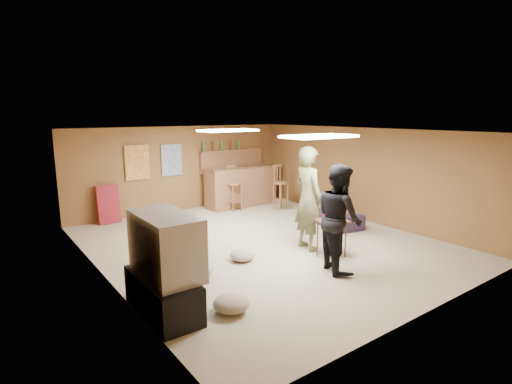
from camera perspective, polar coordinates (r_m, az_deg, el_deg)
ground at (r=7.98m, az=0.85°, el=-7.29°), size 7.00×7.00×0.00m
ceiling at (r=7.57m, az=0.90°, el=8.70°), size 6.00×7.00×0.02m
wall_back at (r=10.67m, az=-10.54°, el=3.31°), size 6.00×0.02×2.20m
wall_front at (r=5.41m, az=23.90°, el=-5.12°), size 6.00×0.02×2.20m
wall_left at (r=6.40m, az=-21.13°, el=-2.49°), size 0.02×7.00×2.20m
wall_right at (r=9.78m, az=15.07°, el=2.41°), size 0.02×7.00×2.20m
tv_stand at (r=5.40m, az=-13.16°, el=-14.09°), size 0.55×1.30×0.50m
dvd_box at (r=5.52m, az=-10.94°, el=-14.55°), size 0.35×0.50×0.08m
tv_body at (r=5.19m, az=-12.76°, el=-7.41°), size 0.60×1.10×0.80m
tv_screen at (r=5.31m, az=-9.68°, el=-6.86°), size 0.02×0.95×0.65m
bar_counter at (r=11.02m, az=-2.14°, el=0.85°), size 2.00×0.60×1.10m
bar_lip at (r=10.73m, az=-1.41°, el=3.54°), size 2.10×0.12×0.05m
bar_shelf at (r=11.26m, az=-3.47°, el=5.94°), size 2.00×0.18×0.05m
bar_backing at (r=11.31m, az=-3.50°, el=4.43°), size 2.00×0.14×0.60m
poster_left at (r=10.14m, az=-16.61°, el=4.06°), size 0.60×0.03×0.85m
poster_right at (r=10.48m, az=-11.97°, el=4.49°), size 0.55×0.03×0.80m
folding_chair_stack at (r=9.90m, az=-20.36°, el=-1.63°), size 0.50×0.26×0.91m
ceiling_panel_front at (r=6.44m, az=9.04°, el=7.86°), size 1.20×0.60×0.04m
ceiling_panel_back at (r=8.56m, az=-4.00°, el=8.77°), size 1.20×0.60×0.04m
person_olive at (r=7.48m, az=7.49°, el=-0.92°), size 0.54×0.75×1.95m
person_black at (r=6.57m, az=11.78°, el=-3.63°), size 0.93×1.04×1.75m
sofa at (r=9.50m, az=10.57°, el=-2.85°), size 1.07×1.86×0.51m
tray_table at (r=7.26m, az=10.73°, el=-6.55°), size 0.63×0.57×0.68m
cup_red_near at (r=7.10m, az=9.82°, el=-3.58°), size 0.08×0.08×0.11m
cup_red_far at (r=7.11m, az=11.77°, el=-3.61°), size 0.11×0.11×0.12m
cup_blue at (r=7.32m, az=10.90°, el=-3.20°), size 0.08×0.08×0.10m
bar_stool_left at (r=10.46m, az=-3.09°, el=0.52°), size 0.46×0.46×1.19m
bar_stool_right at (r=10.62m, az=3.54°, el=0.36°), size 0.41×0.41×1.07m
cushion_near_tv at (r=6.45m, az=-8.41°, el=-10.93°), size 0.59×0.59×0.23m
cushion_mid at (r=7.05m, az=-1.97°, el=-8.99°), size 0.57×0.57×0.19m
cushion_far at (r=5.38m, az=-3.57°, el=-15.61°), size 0.55×0.55×0.21m
bottle_row at (r=11.05m, az=-4.91°, el=6.62°), size 1.20×0.08×0.26m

